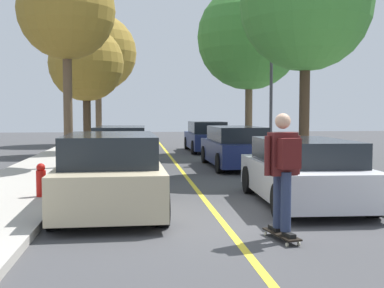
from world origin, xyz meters
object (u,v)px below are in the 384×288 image
parked_car_right_nearest (303,172)px  street_tree_left_near (86,64)px  parked_car_right_near (236,147)px  street_tree_right_near (249,38)px  parked_car_left_near (121,149)px  street_tree_left_nearest (66,12)px  parked_car_left_nearest (111,173)px  street_tree_left_far (98,53)px  streetlamp (271,69)px  skateboard (282,234)px  fire_hydrant (41,180)px  parked_car_right_far (207,137)px  skateboarder (283,166)px  street_tree_right_nearest (306,6)px

parked_car_right_nearest → street_tree_left_near: size_ratio=0.77×
parked_car_right_near → street_tree_right_near: size_ratio=0.61×
parked_car_left_near → street_tree_left_nearest: size_ratio=0.66×
parked_car_left_nearest → street_tree_left_near: (-1.67, 12.84, 3.30)m
parked_car_left_near → parked_car_right_nearest: size_ratio=1.00×
parked_car_left_nearest → street_tree_left_nearest: size_ratio=0.68×
parked_car_right_near → street_tree_left_near: 8.65m
parked_car_left_near → street_tree_left_far: bearing=97.0°
streetlamp → street_tree_left_near: bearing=152.5°
parked_car_left_nearest → street_tree_left_far: size_ratio=0.59×
parked_car_right_near → skateboard: parked_car_right_near is taller
parked_car_left_nearest → fire_hydrant: bearing=147.5°
parked_car_right_nearest → streetlamp: (1.75, 8.78, 2.90)m
parked_car_left_near → street_tree_right_near: size_ratio=0.58×
street_tree_left_near → parked_car_left_near: bearing=-75.7°
parked_car_left_near → streetlamp: size_ratio=0.71×
parked_car_right_far → skateboarder: skateboarder is taller
parked_car_left_near → parked_car_right_near: 4.03m
parked_car_right_nearest → parked_car_right_far: (0.00, 13.92, 0.03)m
parked_car_right_nearest → street_tree_left_far: size_ratio=0.58×
parked_car_right_far → skateboarder: bearing=-94.4°
parked_car_right_far → street_tree_left_nearest: bearing=-126.5°
parked_car_right_near → fire_hydrant: bearing=-131.3°
street_tree_left_near → street_tree_right_near: (7.27, -0.41, 1.22)m
street_tree_left_near → parked_car_right_nearest: bearing=-66.0°
street_tree_left_nearest → street_tree_left_far: (-0.00, 13.36, 0.28)m
parked_car_left_nearest → fire_hydrant: 1.80m
street_tree_left_far → skateboarder: size_ratio=4.19×
fire_hydrant → street_tree_right_near: bearing=58.2°
street_tree_left_far → parked_car_right_far: bearing=-46.0°
street_tree_left_far → skateboard: bearing=-79.2°
parked_car_left_near → parked_car_left_nearest: bearing=-90.0°
street_tree_right_near → skateboard: street_tree_right_near is taller
street_tree_right_nearest → streetlamp: bearing=88.8°
street_tree_right_nearest → streetlamp: 4.33m
parked_car_left_nearest → parked_car_left_near: (-0.00, 6.28, -0.02)m
parked_car_right_far → fire_hydrant: size_ratio=6.60×
street_tree_right_near → street_tree_left_far: bearing=134.0°
street_tree_left_near → skateboarder: street_tree_left_near is taller
parked_car_left_nearest → skateboard: parked_car_left_nearest is taller
street_tree_left_far → skateboard: size_ratio=8.63×
parked_car_right_near → street_tree_left_far: 14.73m
fire_hydrant → skateboarder: bearing=-40.7°
street_tree_left_nearest → street_tree_right_near: size_ratio=0.87×
parked_car_left_near → streetlamp: bearing=25.7°
parked_car_left_nearest → street_tree_left_near: size_ratio=0.79×
parked_car_left_nearest → street_tree_left_near: 13.36m
streetlamp → skateboarder: streetlamp is taller
parked_car_right_far → parked_car_right_near: bearing=-90.0°
parked_car_right_nearest → street_tree_right_near: street_tree_right_near is taller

